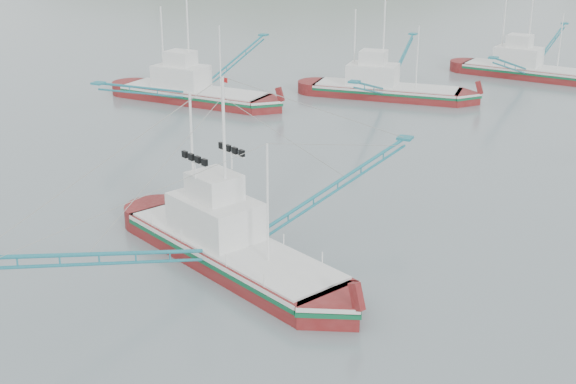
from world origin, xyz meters
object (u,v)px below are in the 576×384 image
at_px(main_boat, 231,225).
at_px(bg_boat_extra, 529,63).
at_px(bg_boat_far, 385,82).
at_px(bg_boat_left, 192,86).

bearing_deg(main_boat, bg_boat_extra, 107.50).
relative_size(main_boat, bg_boat_far, 0.99).
height_order(bg_boat_left, bg_boat_extra, bg_boat_left).
bearing_deg(bg_boat_left, bg_boat_extra, 44.73).
bearing_deg(bg_boat_far, bg_boat_extra, 47.88).
bearing_deg(main_boat, bg_boat_far, 121.04).
xyz_separation_m(main_boat, bg_boat_far, (-5.06, 42.55, -0.78)).
relative_size(main_boat, bg_boat_extra, 0.99).
height_order(main_boat, bg_boat_far, main_boat).
height_order(bg_boat_far, bg_boat_extra, same).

